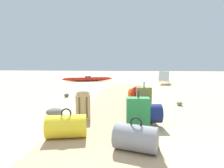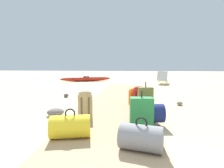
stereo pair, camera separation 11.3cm
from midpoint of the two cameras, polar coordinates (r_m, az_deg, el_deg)
name	(u,v)px [view 1 (the left image)]	position (r m, az deg, el deg)	size (l,w,h in m)	color
ground_plane	(116,110)	(5.02, 1.80, -8.04)	(60.00, 60.00, 0.00)	#D1BA8C
boardwalk	(119,101)	(5.95, 2.68, -5.42)	(1.72, 9.61, 0.08)	tan
duffel_bag_grey	(136,138)	(2.55, 8.78, -16.30)	(0.63, 0.47, 0.46)	slate
backpack_tan	(83,104)	(3.92, -8.25, -6.15)	(0.34, 0.28, 0.61)	tan
suitcase_olive	(144,101)	(4.19, 10.67, -5.35)	(0.34, 0.22, 0.77)	olive
duffel_bag_yellow	(67,126)	(3.01, -12.98, -12.75)	(0.68, 0.49, 0.47)	gold
suitcase_green	(138,115)	(3.11, 9.13, -9.70)	(0.39, 0.24, 0.72)	#237538
backpack_orange	(134,96)	(5.29, 7.50, -3.64)	(0.36, 0.30, 0.49)	orange
duffel_bag_navy	(145,113)	(3.72, 11.29, -8.95)	(0.66, 0.44, 0.48)	navy
backpack_red	(138,97)	(4.75, 8.87, -4.07)	(0.33, 0.22, 0.60)	red
lounge_chair	(164,79)	(11.84, 16.36, 1.49)	(0.94, 1.61, 0.81)	white
kayak	(88,79)	(13.57, -7.36, 1.64)	(3.65, 1.85, 0.37)	red
rock_left_mid	(67,95)	(7.13, -13.60, -3.43)	(0.22, 0.18, 0.14)	#5B5651
rock_right_mid	(179,104)	(5.88, 20.89, -5.75)	(0.18, 0.18, 0.12)	gray
rock_left_far	(54,112)	(4.65, -16.93, -8.32)	(0.35, 0.40, 0.18)	slate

